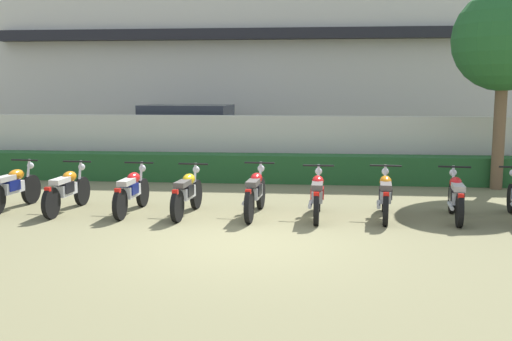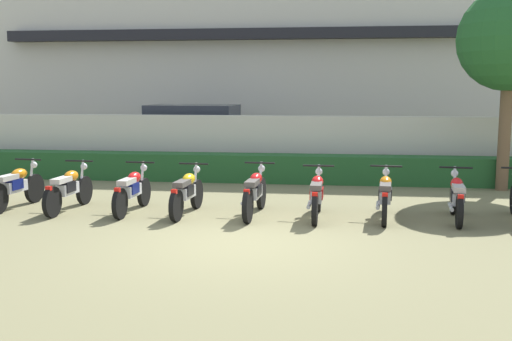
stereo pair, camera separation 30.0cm
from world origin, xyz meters
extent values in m
plane|color=olive|center=(0.00, 0.00, 0.00)|extent=(60.00, 60.00, 0.00)
cube|color=beige|center=(0.00, 14.44, 3.83)|extent=(23.68, 6.00, 7.66)
cube|color=black|center=(0.00, 11.19, 4.22)|extent=(19.89, 0.50, 0.36)
cube|color=beige|center=(0.00, 6.72, 0.84)|extent=(22.50, 0.30, 1.68)
cube|color=#235628|center=(0.00, 6.02, 0.36)|extent=(18.00, 0.70, 0.72)
cube|color=silver|center=(-2.66, 9.08, 0.74)|extent=(4.61, 2.12, 1.00)
cube|color=#2D333D|center=(-2.86, 9.09, 1.57)|extent=(2.80, 1.86, 0.65)
cylinder|color=black|center=(-1.03, 9.91, 0.34)|extent=(0.69, 0.26, 0.68)
cylinder|color=black|center=(-1.15, 8.06, 0.34)|extent=(0.69, 0.26, 0.68)
cylinder|color=black|center=(-4.18, 10.10, 0.34)|extent=(0.69, 0.26, 0.68)
cylinder|color=black|center=(-4.29, 8.26, 0.34)|extent=(0.69, 0.26, 0.68)
cylinder|color=brown|center=(5.50, 5.51, 1.35)|extent=(0.28, 0.28, 2.70)
sphere|color=#235B28|center=(5.50, 5.51, 3.54)|extent=(2.40, 2.40, 2.40)
cylinder|color=black|center=(-4.80, 2.64, 0.31)|extent=(0.15, 0.62, 0.61)
cube|color=silver|center=(-4.87, 1.98, 0.46)|extent=(0.26, 0.62, 0.22)
ellipsoid|color=orange|center=(-4.85, 2.15, 0.69)|extent=(0.26, 0.46, 0.22)
cube|color=#B2ADA3|center=(-4.89, 1.75, 0.67)|extent=(0.25, 0.54, 0.10)
cylinder|color=silver|center=(-4.81, 2.55, 0.63)|extent=(0.07, 0.23, 0.65)
cylinder|color=black|center=(-4.82, 2.46, 0.95)|extent=(0.60, 0.09, 0.04)
sphere|color=silver|center=(-4.80, 2.66, 0.81)|extent=(0.14, 0.14, 0.14)
cylinder|color=silver|center=(-5.01, 1.74, 0.33)|extent=(0.12, 0.55, 0.07)
cube|color=navy|center=(-4.87, 1.93, 0.51)|extent=(0.27, 0.38, 0.20)
cylinder|color=black|center=(-3.67, 2.60, 0.30)|extent=(0.12, 0.60, 0.59)
cylinder|color=black|center=(-3.74, 1.28, 0.30)|extent=(0.12, 0.60, 0.59)
cube|color=silver|center=(-3.71, 1.89, 0.45)|extent=(0.23, 0.61, 0.22)
ellipsoid|color=orange|center=(-3.70, 2.06, 0.68)|extent=(0.24, 0.45, 0.22)
cube|color=beige|center=(-3.72, 1.66, 0.66)|extent=(0.23, 0.53, 0.10)
cube|color=red|center=(-3.74, 1.18, 0.58)|extent=(0.10, 0.08, 0.08)
cylinder|color=silver|center=(-3.68, 2.51, 0.62)|extent=(0.06, 0.23, 0.65)
cylinder|color=black|center=(-3.68, 2.42, 0.94)|extent=(0.60, 0.07, 0.04)
sphere|color=silver|center=(-3.67, 2.62, 0.80)|extent=(0.14, 0.14, 0.14)
cylinder|color=silver|center=(-3.84, 1.65, 0.32)|extent=(0.10, 0.55, 0.07)
cube|color=black|center=(-3.71, 1.84, 0.50)|extent=(0.26, 0.37, 0.20)
cylinder|color=black|center=(-2.38, 2.59, 0.29)|extent=(0.11, 0.59, 0.58)
cylinder|color=black|center=(-2.43, 1.31, 0.29)|extent=(0.11, 0.59, 0.58)
cube|color=silver|center=(-2.40, 1.90, 0.44)|extent=(0.22, 0.61, 0.22)
ellipsoid|color=red|center=(-2.40, 2.07, 0.67)|extent=(0.24, 0.45, 0.22)
cube|color=#B2ADA3|center=(-2.41, 1.67, 0.65)|extent=(0.22, 0.53, 0.10)
cube|color=red|center=(-2.43, 1.21, 0.57)|extent=(0.10, 0.08, 0.08)
cylinder|color=silver|center=(-2.38, 2.50, 0.61)|extent=(0.06, 0.23, 0.65)
cylinder|color=black|center=(-2.38, 2.41, 0.93)|extent=(0.60, 0.06, 0.04)
sphere|color=silver|center=(-2.38, 2.61, 0.79)|extent=(0.14, 0.14, 0.14)
cylinder|color=silver|center=(-2.53, 1.65, 0.31)|extent=(0.09, 0.55, 0.07)
cube|color=navy|center=(-2.41, 1.85, 0.49)|extent=(0.25, 0.37, 0.20)
cylinder|color=black|center=(-1.24, 2.47, 0.30)|extent=(0.14, 0.60, 0.59)
cylinder|color=black|center=(-1.34, 1.25, 0.30)|extent=(0.14, 0.60, 0.59)
cube|color=silver|center=(-1.29, 1.81, 0.45)|extent=(0.25, 0.61, 0.22)
ellipsoid|color=yellow|center=(-1.28, 1.98, 0.68)|extent=(0.26, 0.46, 0.22)
cube|color=#4C4742|center=(-1.31, 1.58, 0.66)|extent=(0.24, 0.53, 0.10)
cube|color=red|center=(-1.35, 1.15, 0.58)|extent=(0.11, 0.09, 0.08)
cylinder|color=silver|center=(-1.24, 2.39, 0.62)|extent=(0.07, 0.23, 0.65)
cylinder|color=black|center=(-1.25, 2.30, 0.94)|extent=(0.60, 0.09, 0.04)
sphere|color=silver|center=(-1.23, 2.49, 0.80)|extent=(0.14, 0.14, 0.14)
cylinder|color=silver|center=(-1.43, 1.57, 0.32)|extent=(0.11, 0.55, 0.07)
cube|color=black|center=(-1.29, 1.76, 0.50)|extent=(0.27, 0.38, 0.20)
cylinder|color=black|center=(0.06, 2.62, 0.32)|extent=(0.13, 0.64, 0.63)
cylinder|color=black|center=(-0.03, 1.30, 0.32)|extent=(0.13, 0.64, 0.63)
cube|color=silver|center=(0.01, 1.91, 0.47)|extent=(0.24, 0.61, 0.22)
ellipsoid|color=red|center=(0.03, 2.08, 0.70)|extent=(0.25, 0.45, 0.22)
cube|color=#4C4742|center=(0.00, 1.68, 0.68)|extent=(0.23, 0.53, 0.10)
cube|color=red|center=(-0.03, 1.20, 0.60)|extent=(0.11, 0.09, 0.08)
cylinder|color=silver|center=(0.06, 2.53, 0.64)|extent=(0.07, 0.23, 0.65)
cylinder|color=black|center=(0.05, 2.44, 0.96)|extent=(0.60, 0.08, 0.04)
sphere|color=silver|center=(0.06, 2.64, 0.82)|extent=(0.14, 0.14, 0.14)
cylinder|color=silver|center=(-0.12, 1.67, 0.34)|extent=(0.11, 0.55, 0.07)
cube|color=black|center=(0.01, 1.86, 0.52)|extent=(0.26, 0.38, 0.20)
cylinder|color=black|center=(1.21, 2.48, 0.30)|extent=(0.11, 0.59, 0.59)
cylinder|color=black|center=(1.18, 1.27, 0.30)|extent=(0.11, 0.59, 0.59)
cube|color=silver|center=(1.20, 1.82, 0.45)|extent=(0.22, 0.61, 0.22)
ellipsoid|color=red|center=(1.20, 1.99, 0.68)|extent=(0.23, 0.45, 0.22)
cube|color=#4C4742|center=(1.19, 1.59, 0.66)|extent=(0.21, 0.53, 0.10)
cube|color=red|center=(1.18, 1.17, 0.58)|extent=(0.10, 0.08, 0.08)
cylinder|color=silver|center=(1.21, 2.39, 0.62)|extent=(0.06, 0.23, 0.65)
cylinder|color=black|center=(1.21, 2.30, 0.94)|extent=(0.60, 0.05, 0.04)
sphere|color=silver|center=(1.21, 2.50, 0.80)|extent=(0.14, 0.14, 0.14)
cylinder|color=silver|center=(1.07, 1.58, 0.32)|extent=(0.09, 0.55, 0.07)
cube|color=#A51414|center=(1.19, 1.77, 0.50)|extent=(0.25, 0.37, 0.20)
cylinder|color=black|center=(2.52, 2.57, 0.30)|extent=(0.15, 0.60, 0.60)
cylinder|color=black|center=(2.40, 1.35, 0.30)|extent=(0.15, 0.60, 0.60)
cube|color=silver|center=(2.45, 1.91, 0.45)|extent=(0.26, 0.62, 0.22)
ellipsoid|color=orange|center=(2.47, 2.08, 0.68)|extent=(0.26, 0.46, 0.22)
cube|color=#4C4742|center=(2.43, 1.68, 0.66)|extent=(0.25, 0.54, 0.10)
cube|color=red|center=(2.39, 1.25, 0.58)|extent=(0.11, 0.09, 0.08)
cylinder|color=silver|center=(2.51, 2.48, 0.62)|extent=(0.07, 0.23, 0.65)
cylinder|color=black|center=(2.50, 2.39, 0.94)|extent=(0.60, 0.09, 0.04)
sphere|color=silver|center=(2.52, 2.59, 0.80)|extent=(0.14, 0.14, 0.14)
cylinder|color=silver|center=(2.31, 1.67, 0.32)|extent=(0.12, 0.55, 0.07)
cube|color=black|center=(2.45, 1.86, 0.50)|extent=(0.27, 0.38, 0.20)
cylinder|color=black|center=(3.81, 2.57, 0.29)|extent=(0.15, 0.59, 0.59)
cylinder|color=black|center=(3.67, 1.37, 0.29)|extent=(0.15, 0.59, 0.59)
cube|color=silver|center=(3.74, 1.92, 0.44)|extent=(0.27, 0.62, 0.22)
ellipsoid|color=red|center=(3.76, 2.09, 0.67)|extent=(0.27, 0.46, 0.22)
cube|color=#B2ADA3|center=(3.71, 1.69, 0.65)|extent=(0.26, 0.54, 0.10)
cube|color=red|center=(3.66, 1.27, 0.57)|extent=(0.11, 0.09, 0.08)
cylinder|color=silver|center=(3.80, 2.48, 0.61)|extent=(0.08, 0.23, 0.65)
cylinder|color=black|center=(3.79, 2.39, 0.93)|extent=(0.60, 0.10, 0.04)
sphere|color=silver|center=(3.81, 2.59, 0.79)|extent=(0.14, 0.14, 0.14)
cylinder|color=silver|center=(3.59, 1.68, 0.31)|extent=(0.13, 0.55, 0.07)
cube|color=black|center=(3.73, 1.87, 0.49)|extent=(0.28, 0.38, 0.20)
camera|label=1|loc=(1.15, -9.11, 2.44)|focal=41.62mm
camera|label=2|loc=(1.45, -9.08, 2.44)|focal=41.62mm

